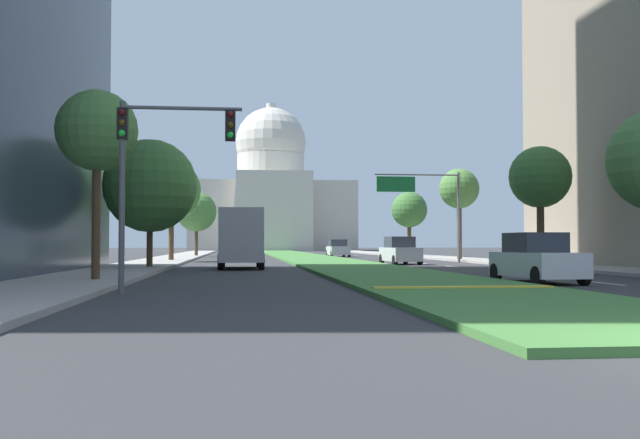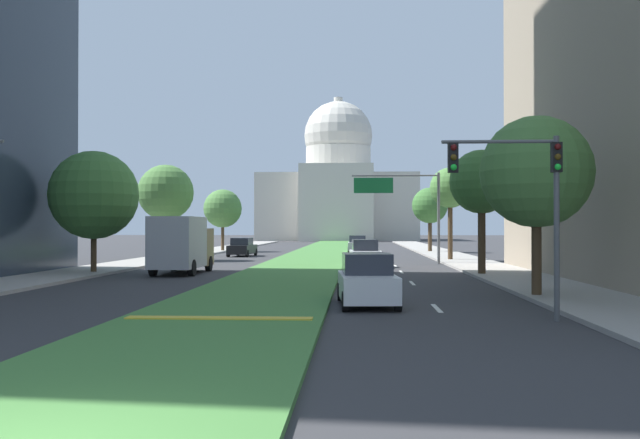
{
  "view_description": "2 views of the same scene",
  "coord_description": "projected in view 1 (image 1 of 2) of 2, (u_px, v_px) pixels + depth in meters",
  "views": [
    {
      "loc": [
        -6.24,
        -8.35,
        1.38
      ],
      "look_at": [
        1.28,
        58.84,
        3.58
      ],
      "focal_mm": 40.99,
      "sensor_mm": 36.0,
      "label": 1
    },
    {
      "loc": [
        3.76,
        -7.55,
        2.65
      ],
      "look_at": [
        0.36,
        56.94,
        3.31
      ],
      "focal_mm": 39.52,
      "sensor_mm": 36.0,
      "label": 2
    }
  ],
  "objects": [
    {
      "name": "sidewalk_right",
      "position": [
        447.0,
        258.0,
        63.46
      ],
      "size": [
        4.0,
        120.51,
        0.15
      ],
      "primitive_type": "cube",
      "color": "#9E9991",
      "rests_on": "ground_plane"
    },
    {
      "name": "sidewalk_left",
      "position": [
        171.0,
        259.0,
        60.83
      ],
      "size": [
        4.0,
        120.51,
        0.15
      ],
      "primitive_type": "cube",
      "color": "#9E9991",
      "rests_on": "ground_plane"
    },
    {
      "name": "capitol_building",
      "position": [
        271.0,
        199.0,
        141.5
      ],
      "size": [
        30.67,
        27.69,
        28.71
      ],
      "color": "beige",
      "rests_on": "ground_plane"
    },
    {
      "name": "sedan_midblock",
      "position": [
        400.0,
        251.0,
        47.68
      ],
      "size": [
        2.11,
        4.22,
        1.81
      ],
      "color": "#BCBCC1",
      "rests_on": "ground_plane"
    },
    {
      "name": "sedan_lead_stopped",
      "position": [
        537.0,
        259.0,
        25.42
      ],
      "size": [
        2.12,
        4.24,
        1.75
      ],
      "color": "silver",
      "rests_on": "ground_plane"
    },
    {
      "name": "box_truck_delivery",
      "position": [
        241.0,
        238.0,
        39.64
      ],
      "size": [
        2.4,
        6.4,
        3.2
      ],
      "color": "brown",
      "rests_on": "ground_plane"
    },
    {
      "name": "street_tree_right_far",
      "position": [
        459.0,
        189.0,
        57.13
      ],
      "size": [
        3.13,
        3.13,
        7.22
      ],
      "color": "#4C3823",
      "rests_on": "ground_plane"
    },
    {
      "name": "lane_dashes_right",
      "position": [
        391.0,
        260.0,
        60.35
      ],
      "size": [
        0.16,
        77.39,
        0.01
      ],
      "color": "silver",
      "rests_on": "ground_plane"
    },
    {
      "name": "street_tree_left_near",
      "position": [
        97.0,
        132.0,
        25.25
      ],
      "size": [
        2.81,
        2.81,
        6.7
      ],
      "color": "#4C3823",
      "rests_on": "ground_plane"
    },
    {
      "name": "grass_median",
      "position": [
        305.0,
        257.0,
        68.8
      ],
      "size": [
        5.68,
        120.51,
        0.14
      ],
      "primitive_type": "cube",
      "color": "#427A38",
      "rests_on": "ground_plane"
    },
    {
      "name": "street_tree_left_mid",
      "position": [
        150.0,
        186.0,
        38.59
      ],
      "size": [
        4.93,
        4.93,
        6.89
      ],
      "color": "#4C3823",
      "rests_on": "ground_plane"
    },
    {
      "name": "sedan_distant",
      "position": [
        235.0,
        250.0,
        62.89
      ],
      "size": [
        2.13,
        4.74,
        1.66
      ],
      "color": "black",
      "rests_on": "ground_plane"
    },
    {
      "name": "median_curb_nose",
      "position": [
        463.0,
        287.0,
        20.35
      ],
      "size": [
        5.11,
        0.5,
        0.04
      ],
      "primitive_type": "cube",
      "color": "gold",
      "rests_on": "grass_median"
    },
    {
      "name": "traffic_light_near_left",
      "position": [
        154.0,
        154.0,
        19.68
      ],
      "size": [
        3.34,
        0.35,
        5.2
      ],
      "color": "#515456",
      "rests_on": "ground_plane"
    },
    {
      "name": "sedan_far_horizon",
      "position": [
        338.0,
        249.0,
        74.04
      ],
      "size": [
        1.95,
        4.61,
        1.75
      ],
      "color": "#BCBCC1",
      "rests_on": "ground_plane"
    },
    {
      "name": "ground_plane",
      "position": [
        299.0,
        257.0,
        75.44
      ],
      "size": [
        294.58,
        294.58,
        0.0
      ],
      "primitive_type": "plane",
      "color": "#333335"
    },
    {
      "name": "overhead_guide_sign",
      "position": [
        427.0,
        197.0,
        52.34
      ],
      "size": [
        6.26,
        0.2,
        6.5
      ],
      "color": "#515456",
      "rests_on": "ground_plane"
    },
    {
      "name": "street_tree_right_mid",
      "position": [
        540.0,
        178.0,
        40.55
      ],
      "size": [
        3.44,
        3.44,
        6.78
      ],
      "color": "#4C3823",
      "rests_on": "ground_plane"
    },
    {
      "name": "street_tree_left_far",
      "position": [
        172.0,
        190.0,
        54.34
      ],
      "size": [
        4.36,
        4.36,
        7.52
      ],
      "color": "#4C3823",
      "rests_on": "ground_plane"
    },
    {
      "name": "street_tree_right_distant",
      "position": [
        409.0,
        210.0,
        75.15
      ],
      "size": [
        3.69,
        3.69,
        6.69
      ],
      "color": "#4C3823",
      "rests_on": "ground_plane"
    },
    {
      "name": "street_tree_left_distant",
      "position": [
        196.0,
        212.0,
        73.89
      ],
      "size": [
        4.06,
        4.06,
        6.62
      ],
      "color": "#4C3823",
      "rests_on": "ground_plane"
    }
  ]
}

